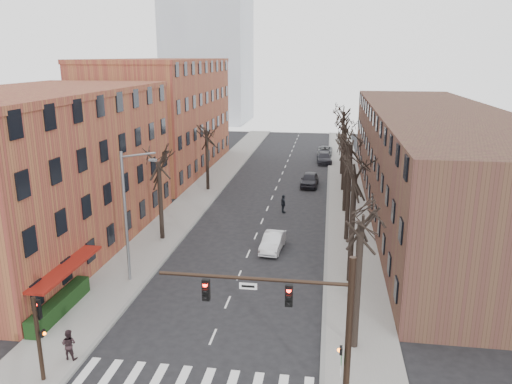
% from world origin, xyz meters
% --- Properties ---
extents(ground, '(160.00, 160.00, 0.00)m').
position_xyz_m(ground, '(0.00, 0.00, 0.00)').
color(ground, black).
rests_on(ground, ground).
extents(sidewalk_left, '(4.00, 90.00, 0.15)m').
position_xyz_m(sidewalk_left, '(-8.00, 35.00, 0.07)').
color(sidewalk_left, gray).
rests_on(sidewalk_left, ground).
extents(sidewalk_right, '(4.00, 90.00, 0.15)m').
position_xyz_m(sidewalk_right, '(8.00, 35.00, 0.07)').
color(sidewalk_right, gray).
rests_on(sidewalk_right, ground).
extents(building_left_near, '(12.00, 26.00, 12.00)m').
position_xyz_m(building_left_near, '(-16.00, 15.00, 6.00)').
color(building_left_near, brown).
rests_on(building_left_near, ground).
extents(building_left_far, '(12.00, 28.00, 14.00)m').
position_xyz_m(building_left_far, '(-16.00, 44.00, 7.00)').
color(building_left_far, brown).
rests_on(building_left_far, ground).
extents(building_right, '(12.00, 50.00, 10.00)m').
position_xyz_m(building_right, '(16.00, 30.00, 5.00)').
color(building_right, '#4A3122').
rests_on(building_right, ground).
extents(awning_left, '(1.20, 7.00, 0.15)m').
position_xyz_m(awning_left, '(-9.40, 6.00, 0.00)').
color(awning_left, maroon).
rests_on(awning_left, ground).
extents(hedge, '(0.80, 6.00, 1.00)m').
position_xyz_m(hedge, '(-9.50, 5.00, 0.65)').
color(hedge, black).
rests_on(hedge, sidewalk_left).
extents(tree_right_a, '(5.20, 5.20, 10.00)m').
position_xyz_m(tree_right_a, '(7.60, 4.00, 0.00)').
color(tree_right_a, black).
rests_on(tree_right_a, ground).
extents(tree_right_b, '(5.20, 5.20, 10.80)m').
position_xyz_m(tree_right_b, '(7.60, 12.00, 0.00)').
color(tree_right_b, black).
rests_on(tree_right_b, ground).
extents(tree_right_c, '(5.20, 5.20, 11.60)m').
position_xyz_m(tree_right_c, '(7.60, 20.00, 0.00)').
color(tree_right_c, black).
rests_on(tree_right_c, ground).
extents(tree_right_d, '(5.20, 5.20, 10.00)m').
position_xyz_m(tree_right_d, '(7.60, 28.00, 0.00)').
color(tree_right_d, black).
rests_on(tree_right_d, ground).
extents(tree_right_e, '(5.20, 5.20, 10.80)m').
position_xyz_m(tree_right_e, '(7.60, 36.00, 0.00)').
color(tree_right_e, black).
rests_on(tree_right_e, ground).
extents(tree_right_f, '(5.20, 5.20, 11.60)m').
position_xyz_m(tree_right_f, '(7.60, 44.00, 0.00)').
color(tree_right_f, black).
rests_on(tree_right_f, ground).
extents(tree_left_a, '(5.20, 5.20, 9.50)m').
position_xyz_m(tree_left_a, '(-7.60, 18.00, 0.00)').
color(tree_left_a, black).
rests_on(tree_left_a, ground).
extents(tree_left_b, '(5.20, 5.20, 9.50)m').
position_xyz_m(tree_left_b, '(-7.60, 34.00, 0.00)').
color(tree_left_b, black).
rests_on(tree_left_b, ground).
extents(signal_mast_arm, '(8.14, 0.30, 7.20)m').
position_xyz_m(signal_mast_arm, '(5.45, -1.00, 4.40)').
color(signal_mast_arm, black).
rests_on(signal_mast_arm, ground).
extents(signal_pole_left, '(0.47, 0.44, 4.40)m').
position_xyz_m(signal_pole_left, '(-6.99, -0.95, 2.61)').
color(signal_pole_left, black).
rests_on(signal_pole_left, ground).
extents(streetlight, '(2.45, 0.22, 9.03)m').
position_xyz_m(streetlight, '(-7.03, 10.00, 5.01)').
color(streetlight, slate).
rests_on(streetlight, ground).
extents(silver_sedan, '(1.82, 4.27, 1.37)m').
position_xyz_m(silver_sedan, '(1.80, 17.06, 0.69)').
color(silver_sedan, silver).
rests_on(silver_sedan, ground).
extents(parked_car_near, '(2.15, 4.88, 1.63)m').
position_xyz_m(parked_car_near, '(3.80, 37.60, 0.82)').
color(parked_car_near, black).
rests_on(parked_car_near, ground).
extents(parked_car_mid, '(2.31, 5.08, 1.44)m').
position_xyz_m(parked_car_mid, '(5.30, 51.17, 0.72)').
color(parked_car_mid, '#22232A').
rests_on(parked_car_mid, ground).
extents(parked_car_far, '(2.36, 4.86, 1.33)m').
position_xyz_m(parked_car_far, '(5.30, 57.19, 0.67)').
color(parked_car_far, slate).
rests_on(parked_car_far, ground).
extents(pedestrian_b, '(0.80, 0.63, 1.59)m').
position_xyz_m(pedestrian_b, '(-6.59, 0.76, 0.95)').
color(pedestrian_b, black).
rests_on(pedestrian_b, sidewalk_left).
extents(pedestrian_crossing, '(0.83, 1.15, 1.81)m').
position_xyz_m(pedestrian_crossing, '(1.70, 26.85, 0.91)').
color(pedestrian_crossing, black).
rests_on(pedestrian_crossing, ground).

